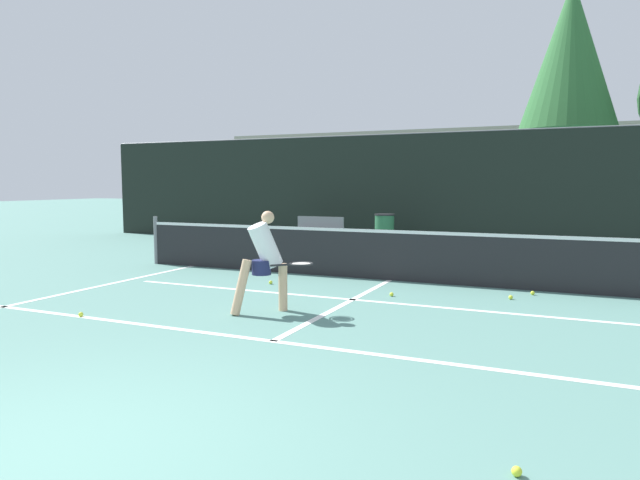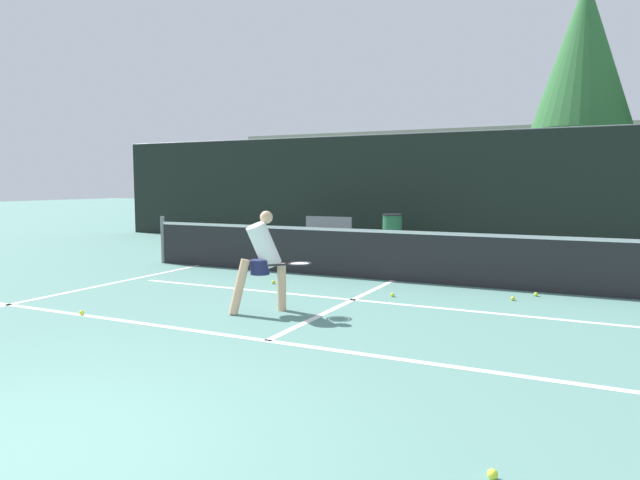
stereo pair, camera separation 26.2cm
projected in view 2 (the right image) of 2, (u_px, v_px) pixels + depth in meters
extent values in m
plane|color=slate|center=(23.00, 458.00, 3.77)|extent=(100.00, 100.00, 0.00)
cube|color=white|center=(267.00, 341.00, 6.58)|extent=(11.00, 0.10, 0.01)
cube|color=white|center=(353.00, 300.00, 8.89)|extent=(8.25, 0.10, 0.01)
cube|color=white|center=(345.00, 304.00, 8.62)|extent=(0.10, 4.55, 0.01)
cube|color=white|center=(122.00, 281.00, 10.57)|extent=(0.10, 5.55, 0.01)
cylinder|color=slate|center=(163.00, 240.00, 12.98)|extent=(0.09, 0.09, 1.07)
cube|color=#232326|center=(393.00, 256.00, 10.61)|extent=(11.00, 0.02, 0.95)
cube|color=white|center=(394.00, 232.00, 10.56)|extent=(11.00, 0.03, 0.06)
cube|color=black|center=(462.00, 191.00, 15.83)|extent=(24.00, 0.06, 3.21)
cylinder|color=slate|center=(464.00, 132.00, 15.67)|extent=(24.00, 0.04, 0.04)
cylinder|color=#DBAD84|center=(282.00, 287.00, 8.14)|extent=(0.13, 0.13, 0.68)
cylinder|color=#DBAD84|center=(239.00, 287.00, 7.89)|extent=(0.30, 0.32, 0.78)
cylinder|color=#1E234C|center=(260.00, 267.00, 7.99)|extent=(0.27, 0.27, 0.21)
cylinder|color=white|center=(264.00, 245.00, 7.98)|extent=(0.45, 0.46, 0.73)
sphere|color=#DBAD84|center=(266.00, 217.00, 7.96)|extent=(0.18, 0.18, 0.18)
cylinder|color=#262628|center=(279.00, 265.00, 7.86)|extent=(0.22, 0.25, 0.03)
torus|color=#262628|center=(300.00, 264.00, 7.98)|extent=(0.48, 0.48, 0.02)
cylinder|color=beige|center=(300.00, 264.00, 7.98)|extent=(0.37, 0.37, 0.01)
sphere|color=#D1E033|center=(82.00, 313.00, 7.87)|extent=(0.07, 0.07, 0.07)
sphere|color=#D1E033|center=(536.00, 294.00, 9.18)|extent=(0.07, 0.07, 0.07)
sphere|color=#D1E033|center=(393.00, 295.00, 9.14)|extent=(0.07, 0.07, 0.07)
sphere|color=#D1E033|center=(513.00, 298.00, 8.84)|extent=(0.07, 0.07, 0.07)
sphere|color=#D1E033|center=(273.00, 282.00, 10.31)|extent=(0.07, 0.07, 0.07)
sphere|color=#D1E033|center=(493.00, 474.00, 3.50)|extent=(0.07, 0.07, 0.07)
cube|color=slate|center=(326.00, 232.00, 16.25)|extent=(1.44, 0.38, 0.04)
cube|color=slate|center=(329.00, 224.00, 16.40)|extent=(1.43, 0.06, 0.42)
cube|color=#333338|center=(308.00, 239.00, 16.52)|extent=(0.06, 0.32, 0.44)
cube|color=#333338|center=(344.00, 240.00, 16.03)|extent=(0.06, 0.32, 0.44)
cylinder|color=#28603D|center=(392.00, 232.00, 15.68)|extent=(0.53, 0.53, 0.94)
cylinder|color=black|center=(392.00, 215.00, 15.63)|extent=(0.56, 0.56, 0.04)
cube|color=navy|center=(501.00, 226.00, 18.81)|extent=(1.64, 3.93, 0.82)
cube|color=#1E2328|center=(501.00, 205.00, 18.56)|extent=(1.38, 2.36, 0.55)
cylinder|color=black|center=(529.00, 227.00, 19.62)|extent=(0.18, 0.60, 0.60)
cylinder|color=black|center=(520.00, 233.00, 17.37)|extent=(0.18, 0.60, 0.60)
cylinder|color=brown|center=(578.00, 182.00, 20.06)|extent=(0.28, 0.28, 3.70)
cone|color=#2D6633|center=(584.00, 53.00, 19.62)|extent=(3.33, 3.33, 5.18)
cube|color=gray|center=(531.00, 171.00, 32.02)|extent=(36.00, 2.40, 4.97)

